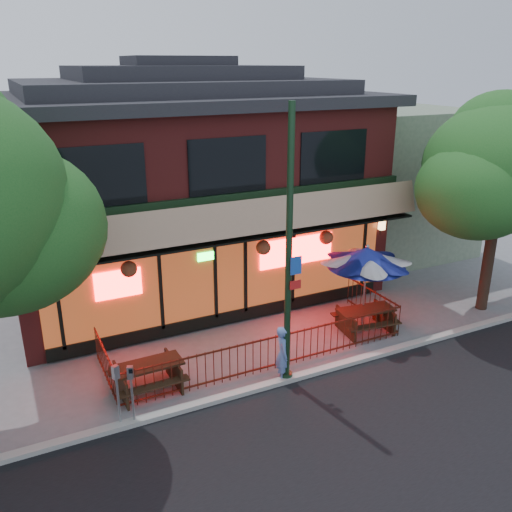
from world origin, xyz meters
The scene contains 13 objects.
ground centered at (0.00, 0.00, 0.00)m, with size 80.00×80.00×0.00m, color gray.
curb centered at (0.00, -0.50, 0.06)m, with size 80.00×0.25×0.12m, color #999993.
restaurant_building centered at (0.00, 7.11, 4.13)m, with size 12.96×9.49×8.05m.
neighbor_building centered at (9.00, 7.70, 3.00)m, with size 6.00×7.00×6.00m, color gray.
patio_fence centered at (0.00, 0.50, 0.63)m, with size 8.44×2.62×1.00m.
street_light centered at (0.00, -0.40, 3.15)m, with size 0.43×0.32×7.00m.
street_tree_right centered at (8.04, 0.59, 4.96)m, with size 4.80×4.80×7.02m.
picnic_table_left centered at (-3.34, 0.70, 0.49)m, with size 1.78×1.38×0.75m.
picnic_table_right centered at (3.49, 0.91, 0.49)m, with size 1.88×1.53×0.74m.
patio_umbrella centered at (3.60, 1.19, 2.29)m, with size 2.35×2.35×2.69m.
pedestrian centered at (-0.08, -0.35, 0.76)m, with size 0.55×0.36×1.51m, color #5C78B9.
parking_meter_near centered at (-4.00, -0.48, 1.02)m, with size 0.16×0.15×1.50m.
parking_meter_far centered at (-4.30, -0.40, 1.05)m, with size 0.17×0.16×1.55m.
Camera 1 is at (-6.08, -10.98, 7.78)m, focal length 38.00 mm.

